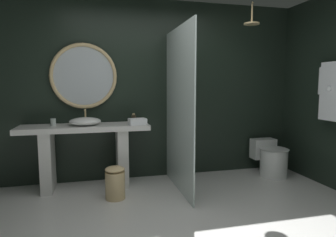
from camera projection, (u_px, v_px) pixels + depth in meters
back_wall_panel at (147, 90)px, 4.33m from camera, size 4.80×0.10×2.60m
vanity_counter at (86, 147)px, 3.90m from camera, size 1.68×0.51×0.85m
vessel_sink at (85, 121)px, 3.83m from camera, size 0.41×0.33×0.21m
tumbler_cup at (53, 122)px, 3.78m from camera, size 0.07×0.07×0.10m
soap_dispenser at (134, 119)px, 4.04m from camera, size 0.06×0.06×0.14m
round_wall_mirror at (84, 76)px, 4.01m from camera, size 0.90×0.05×0.90m
shower_glass_panel at (179, 110)px, 3.78m from camera, size 0.02×1.26×2.11m
rain_shower_head at (252, 22)px, 3.98m from camera, size 0.21×0.21×0.30m
hanging_bathrobe at (334, 89)px, 3.72m from camera, size 0.20×0.49×0.82m
toilet at (271, 159)px, 4.47m from camera, size 0.42×0.63×0.52m
waste_bin at (115, 182)px, 3.55m from camera, size 0.24×0.24×0.40m
folded_hand_towel at (137, 122)px, 3.87m from camera, size 0.24×0.19×0.09m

